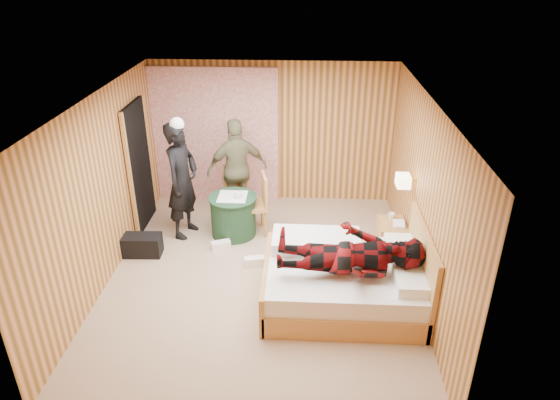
# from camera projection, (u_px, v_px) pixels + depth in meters

# --- Properties ---
(floor) EXTENTS (4.20, 5.00, 0.01)m
(floor) POSITION_uv_depth(u_px,v_px,m) (261.00, 274.00, 7.05)
(floor) COLOR tan
(floor) RESTS_ON ground
(ceiling) EXTENTS (4.20, 5.00, 0.01)m
(ceiling) POSITION_uv_depth(u_px,v_px,m) (258.00, 101.00, 5.94)
(ceiling) COLOR silver
(ceiling) RESTS_ON wall_back
(wall_back) EXTENTS (4.20, 0.02, 2.50)m
(wall_back) POSITION_uv_depth(u_px,v_px,m) (273.00, 133.00, 8.73)
(wall_back) COLOR #E38F57
(wall_back) RESTS_ON floor
(wall_left) EXTENTS (0.02, 5.00, 2.50)m
(wall_left) POSITION_uv_depth(u_px,v_px,m) (102.00, 191.00, 6.60)
(wall_left) COLOR #E38F57
(wall_left) RESTS_ON floor
(wall_right) EXTENTS (0.02, 5.00, 2.50)m
(wall_right) POSITION_uv_depth(u_px,v_px,m) (423.00, 199.00, 6.39)
(wall_right) COLOR #E38F57
(wall_right) RESTS_ON floor
(curtain) EXTENTS (2.20, 0.08, 2.40)m
(curtain) POSITION_uv_depth(u_px,v_px,m) (216.00, 136.00, 8.74)
(curtain) COLOR silver
(curtain) RESTS_ON floor
(doorway) EXTENTS (0.06, 0.90, 2.05)m
(doorway) POSITION_uv_depth(u_px,v_px,m) (139.00, 166.00, 7.95)
(doorway) COLOR black
(doorway) RESTS_ON floor
(wall_lamp) EXTENTS (0.26, 0.24, 0.16)m
(wall_lamp) POSITION_uv_depth(u_px,v_px,m) (403.00, 181.00, 6.78)
(wall_lamp) COLOR gold
(wall_lamp) RESTS_ON wall_right
(bed) EXTENTS (2.00, 1.56, 1.08)m
(bed) POSITION_uv_depth(u_px,v_px,m) (345.00, 280.00, 6.41)
(bed) COLOR tan
(bed) RESTS_ON floor
(nightstand) EXTENTS (0.41, 0.55, 0.53)m
(nightstand) POSITION_uv_depth(u_px,v_px,m) (391.00, 238.00, 7.41)
(nightstand) COLOR tan
(nightstand) RESTS_ON floor
(round_table) EXTENTS (0.76, 0.76, 0.67)m
(round_table) POSITION_uv_depth(u_px,v_px,m) (233.00, 215.00, 7.92)
(round_table) COLOR #204526
(round_table) RESTS_ON floor
(chair_far) EXTENTS (0.52, 0.52, 0.93)m
(chair_far) POSITION_uv_depth(u_px,v_px,m) (237.00, 188.00, 8.38)
(chair_far) COLOR tan
(chair_far) RESTS_ON floor
(chair_near) EXTENTS (0.54, 0.54, 0.99)m
(chair_near) POSITION_uv_depth(u_px,v_px,m) (257.00, 200.00, 7.88)
(chair_near) COLOR tan
(chair_near) RESTS_ON floor
(duffel_bag) EXTENTS (0.57, 0.32, 0.32)m
(duffel_bag) POSITION_uv_depth(u_px,v_px,m) (142.00, 245.00, 7.45)
(duffel_bag) COLOR black
(duffel_bag) RESTS_ON floor
(sneaker_left) EXTENTS (0.31, 0.22, 0.13)m
(sneaker_left) POSITION_uv_depth(u_px,v_px,m) (221.00, 245.00, 7.64)
(sneaker_left) COLOR white
(sneaker_left) RESTS_ON floor
(sneaker_right) EXTENTS (0.31, 0.18, 0.13)m
(sneaker_right) POSITION_uv_depth(u_px,v_px,m) (255.00, 261.00, 7.23)
(sneaker_right) COLOR white
(sneaker_right) RESTS_ON floor
(woman_standing) EXTENTS (0.63, 0.78, 1.86)m
(woman_standing) POSITION_uv_depth(u_px,v_px,m) (182.00, 181.00, 7.68)
(woman_standing) COLOR black
(woman_standing) RESTS_ON floor
(man_at_table) EXTENTS (1.09, 0.74, 1.72)m
(man_at_table) POSITION_uv_depth(u_px,v_px,m) (237.00, 169.00, 8.26)
(man_at_table) COLOR #6F6A4A
(man_at_table) RESTS_ON floor
(man_on_bed) EXTENTS (0.86, 0.67, 1.77)m
(man_on_bed) POSITION_uv_depth(u_px,v_px,m) (351.00, 245.00, 5.91)
(man_on_bed) COLOR #63090B
(man_on_bed) RESTS_ON bed
(book_lower) EXTENTS (0.21, 0.25, 0.02)m
(book_lower) POSITION_uv_depth(u_px,v_px,m) (393.00, 224.00, 7.25)
(book_lower) COLOR white
(book_lower) RESTS_ON nightstand
(book_upper) EXTENTS (0.19, 0.24, 0.02)m
(book_upper) POSITION_uv_depth(u_px,v_px,m) (393.00, 223.00, 7.24)
(book_upper) COLOR white
(book_upper) RESTS_ON nightstand
(cup_nightstand) EXTENTS (0.13, 0.13, 0.09)m
(cup_nightstand) POSITION_uv_depth(u_px,v_px,m) (391.00, 216.00, 7.39)
(cup_nightstand) COLOR white
(cup_nightstand) RESTS_ON nightstand
(cup_table) EXTENTS (0.14, 0.14, 0.10)m
(cup_table) POSITION_uv_depth(u_px,v_px,m) (238.00, 195.00, 7.70)
(cup_table) COLOR white
(cup_table) RESTS_ON round_table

